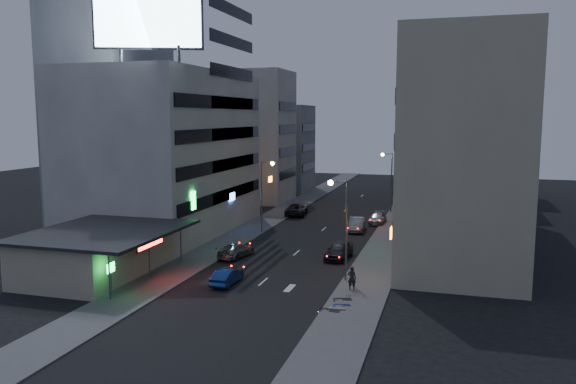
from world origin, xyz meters
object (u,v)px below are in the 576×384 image
at_px(person, 352,278).
at_px(scooter_black_b, 351,290).
at_px(parked_car_right_near, 339,250).
at_px(parked_car_left, 297,209).
at_px(parked_car_right_far, 377,218).
at_px(scooter_blue, 350,297).
at_px(road_car_silver, 236,250).
at_px(scooter_silver_b, 351,292).
at_px(road_car_blue, 227,276).
at_px(scooter_black_a, 341,302).
at_px(scooter_silver_a, 346,301).
at_px(parked_car_right_mid, 357,224).

height_order(person, scooter_black_b, person).
bearing_deg(parked_car_right_near, parked_car_left, 121.06).
relative_size(parked_car_right_far, scooter_blue, 2.56).
xyz_separation_m(road_car_silver, scooter_silver_b, (12.51, -9.20, -0.06)).
xyz_separation_m(parked_car_left, person, (12.82, -30.69, 0.24)).
relative_size(parked_car_left, road_car_blue, 1.44).
relative_size(parked_car_right_near, parked_car_right_far, 1.02).
bearing_deg(road_car_blue, road_car_silver, -72.10).
distance_m(parked_car_right_near, parked_car_right_far, 18.22).
xyz_separation_m(parked_car_left, scooter_black_a, (12.94, -35.45, -0.06)).
distance_m(parked_car_right_near, scooter_black_a, 14.47).
distance_m(parked_car_left, parked_car_right_far, 11.62).
distance_m(parked_car_right_near, road_car_blue, 12.45).
distance_m(road_car_blue, scooter_blue, 10.42).
xyz_separation_m(road_car_blue, scooter_black_b, (10.04, -1.00, 0.07)).
bearing_deg(road_car_blue, scooter_silver_b, 174.98).
bearing_deg(person, parked_car_right_near, -70.12).
distance_m(parked_car_right_far, scooter_black_b, 29.61).
bearing_deg(scooter_silver_a, road_car_silver, 44.38).
relative_size(road_car_blue, scooter_black_b, 2.01).
bearing_deg(parked_car_right_near, parked_car_right_mid, 98.11).
distance_m(parked_car_left, scooter_black_b, 35.20).
bearing_deg(scooter_blue, parked_car_left, 6.56).
height_order(parked_car_right_far, scooter_blue, parked_car_right_far).
relative_size(road_car_blue, scooter_black_a, 2.01).
bearing_deg(scooter_black_b, parked_car_left, 7.28).
height_order(road_car_silver, scooter_black_a, road_car_silver).
height_order(parked_car_left, person, person).
bearing_deg(parked_car_left, scooter_black_a, 102.23).
height_order(parked_car_right_mid, scooter_silver_b, parked_car_right_mid).
height_order(road_car_silver, scooter_silver_b, road_car_silver).
relative_size(scooter_black_a, scooter_silver_a, 1.13).
relative_size(parked_car_left, person, 3.11).
bearing_deg(scooter_blue, scooter_black_b, -8.78).
bearing_deg(parked_car_right_mid, road_car_blue, -110.49).
height_order(road_car_blue, scooter_silver_b, road_car_blue).
xyz_separation_m(parked_car_right_near, road_car_silver, (-9.38, -2.22, -0.11)).
distance_m(parked_car_right_near, scooter_silver_a, 13.99).
bearing_deg(scooter_blue, scooter_silver_a, 159.03).
relative_size(person, scooter_blue, 1.03).
bearing_deg(scooter_black_a, person, 12.90).
distance_m(parked_car_right_far, road_car_silver, 22.98).
bearing_deg(parked_car_left, parked_car_right_near, 107.30).
bearing_deg(parked_car_right_mid, person, -86.70).
relative_size(road_car_silver, person, 2.55).
relative_size(parked_car_right_far, road_car_blue, 1.15).
distance_m(parked_car_right_near, scooter_black_b, 11.80).
bearing_deg(scooter_silver_a, road_car_blue, 68.75).
bearing_deg(scooter_black_b, scooter_blue, 171.39).
height_order(parked_car_right_mid, scooter_blue, parked_car_right_mid).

